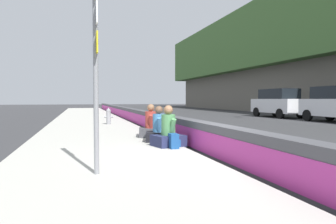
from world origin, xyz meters
The scene contains 10 objects.
ground_plane centered at (0.00, 0.00, 0.00)m, with size 160.00×160.00×0.00m, color #353538.
sidewalk_strip centered at (0.00, 2.65, 0.07)m, with size 80.00×4.40×0.14m, color #B5B2A8.
jersey_barrier centered at (0.00, 0.00, 0.42)m, with size 76.00×0.45×0.85m.
route_sign_post centered at (-1.28, 2.95, 2.23)m, with size 0.44×0.09×3.60m.
fire_hydrant centered at (9.41, 1.79, 0.59)m, with size 0.26×0.46×0.88m.
seated_person_foreground centered at (1.45, 0.83, 0.50)m, with size 0.89×0.98×1.16m.
seated_person_middle centered at (2.44, 0.85, 0.49)m, with size 0.86×0.94×1.12m.
seated_person_rear centered at (3.65, 0.83, 0.50)m, with size 0.85×0.95×1.16m.
backpack centered at (1.01, 0.80, 0.33)m, with size 0.32×0.28×0.40m.
parked_car_fourth centered at (14.19, -12.05, 1.18)m, with size 4.82×2.10×2.28m.
Camera 1 is at (-6.76, 3.23, 1.47)m, focal length 32.48 mm.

